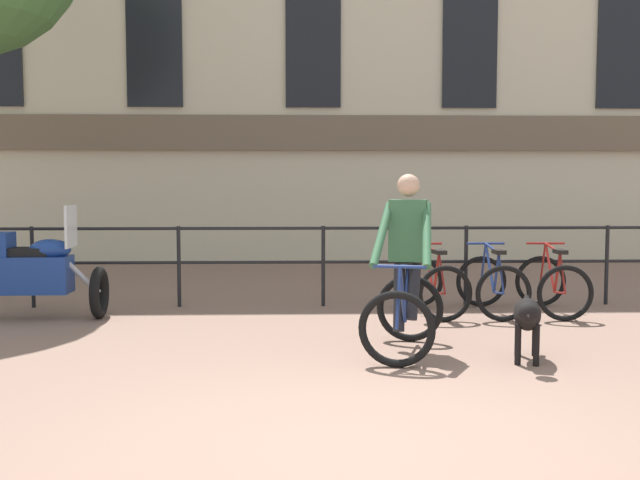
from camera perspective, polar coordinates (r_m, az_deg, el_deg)
ground_plane at (r=4.79m, az=2.65°, el=-15.38°), size 60.00×60.00×0.00m
canal_railing at (r=9.74m, az=0.25°, el=-0.93°), size 15.05×0.05×1.05m
cyclist_with_bike at (r=7.21m, az=6.55°, el=-2.42°), size 0.95×1.30×1.70m
dog at (r=7.02m, az=15.52°, el=-5.61°), size 0.41×0.98×0.59m
parked_motorcycle at (r=9.45m, az=-20.96°, el=-2.28°), size 1.61×0.65×1.35m
parked_bicycle_near_lamp at (r=9.27m, az=8.48°, el=-3.43°), size 0.80×1.19×0.86m
parked_bicycle_mid_left at (r=9.43m, az=12.97°, el=-3.36°), size 0.66×1.11×0.86m
parked_bicycle_mid_right at (r=9.65m, az=17.29°, el=-3.27°), size 0.72×1.14×0.86m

